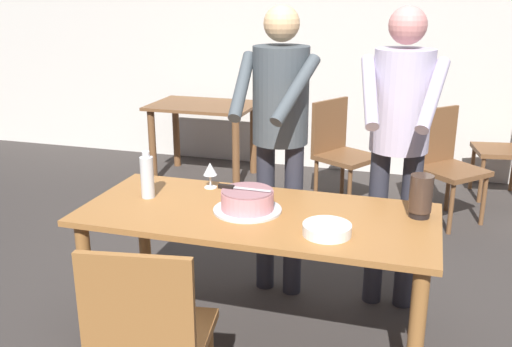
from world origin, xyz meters
The scene contains 16 objects.
ground_plane centered at (0.00, 0.00, 0.00)m, with size 14.00×14.00×0.00m, color #383330.
back_wall centered at (0.00, 3.28, 1.35)m, with size 10.00×0.12×2.70m, color silver.
main_dining_table centered at (0.00, 0.00, 0.64)m, with size 1.75×0.77×0.75m.
cake_on_platter centered at (-0.05, 0.00, 0.80)m, with size 0.34×0.34×0.11m.
cake_knife centered at (-0.12, 0.00, 0.87)m, with size 0.27×0.03×0.02m.
plate_stack centered at (0.38, -0.17, 0.78)m, with size 0.22×0.22×0.05m.
wine_glass_near centered at (-0.35, 0.28, 0.85)m, with size 0.08×0.08×0.14m.
water_bottle centered at (-0.61, 0.04, 0.86)m, with size 0.07×0.07×0.25m.
hurricane_lamp centered at (0.77, 0.17, 0.86)m, with size 0.11×0.11×0.21m.
person_cutting_cake centered at (-0.04, 0.59, 1.08)m, with size 0.46×0.57×1.72m.
person_standing_beside centered at (0.62, 0.62, 1.08)m, with size 0.47×0.55×1.72m.
chair_near_side centered at (-0.22, -0.76, 0.49)m, with size 0.50×0.50×0.90m.
background_table centered at (-1.32, 2.58, 0.58)m, with size 1.00×0.70×0.74m.
background_chair_1 centered at (0.07, 2.24, 0.49)m, with size 0.60×0.60×0.90m.
background_chair_2 centered at (0.94, 2.12, 0.49)m, with size 0.62×0.62×0.90m.
background_chair_3 centered at (1.49, 2.83, 0.49)m, with size 0.50×0.50×0.90m.
Camera 1 is at (0.76, -2.53, 1.80)m, focal length 40.38 mm.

